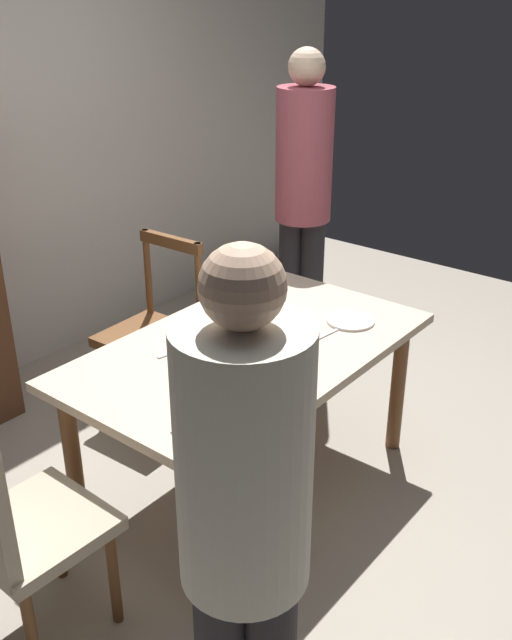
{
  "coord_description": "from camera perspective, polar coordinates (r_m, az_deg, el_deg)",
  "views": [
    {
      "loc": [
        -2.12,
        -1.73,
        2.14
      ],
      "look_at": [
        0.05,
        0.0,
        0.83
      ],
      "focal_mm": 40.58,
      "sensor_mm": 36.0,
      "label": 1
    }
  ],
  "objects": [
    {
      "name": "ground",
      "position": [
        3.47,
        -0.53,
        -12.73
      ],
      "size": [
        6.4,
        6.4,
        0.0
      ],
      "primitive_type": "plane",
      "color": "#9E9384"
    },
    {
      "name": "dining_table",
      "position": [
        3.12,
        -0.57,
        -3.41
      ],
      "size": [
        1.57,
        0.95,
        0.73
      ],
      "color": "beige",
      "rests_on": "ground"
    },
    {
      "name": "birthday_cake",
      "position": [
        3.24,
        0.83,
        0.33
      ],
      "size": [
        0.28,
        0.28,
        0.17
      ],
      "color": "silver",
      "rests_on": "dining_table"
    },
    {
      "name": "plate_near_celebrant",
      "position": [
        2.67,
        -2.87,
        -6.52
      ],
      "size": [
        0.22,
        0.22,
        0.01
      ],
      "primitive_type": "cylinder",
      "color": "white",
      "rests_on": "dining_table"
    },
    {
      "name": "plate_far_side",
      "position": [
        3.15,
        -4.51,
        -1.29
      ],
      "size": [
        0.22,
        0.22,
        0.01
      ],
      "primitive_type": "cylinder",
      "color": "white",
      "rests_on": "dining_table"
    },
    {
      "name": "plate_near_guest",
      "position": [
        3.31,
        7.46,
        -0.03
      ],
      "size": [
        0.22,
        0.22,
        0.01
      ],
      "primitive_type": "cylinder",
      "color": "white",
      "rests_on": "dining_table"
    },
    {
      "name": "fork_near_celebrant",
      "position": [
        2.56,
        -4.99,
        -8.15
      ],
      "size": [
        0.18,
        0.05,
        0.01
      ],
      "primitive_type": "cube",
      "rotation": [
        0.0,
        0.0,
        -0.22
      ],
      "color": "silver",
      "rests_on": "dining_table"
    },
    {
      "name": "fork_far_side",
      "position": [
        3.04,
        -6.31,
        -2.48
      ],
      "size": [
        0.18,
        0.06,
        0.01
      ],
      "primitive_type": "cube",
      "rotation": [
        0.0,
        0.0,
        -0.23
      ],
      "color": "silver",
      "rests_on": "dining_table"
    },
    {
      "name": "fork_near_guest",
      "position": [
        3.19,
        5.87,
        -1.01
      ],
      "size": [
        0.18,
        0.04,
        0.01
      ],
      "primitive_type": "cube",
      "rotation": [
        0.0,
        0.0,
        -0.12
      ],
      "color": "silver",
      "rests_on": "dining_table"
    },
    {
      "name": "chair_spindle_back",
      "position": [
        3.81,
        -8.1,
        -1.12
      ],
      "size": [
        0.46,
        0.46,
        0.95
      ],
      "color": "brown",
      "rests_on": "ground"
    },
    {
      "name": "chair_upholstered",
      "position": [
        2.58,
        -18.85,
        -14.85
      ],
      "size": [
        0.46,
        0.45,
        0.95
      ],
      "color": "tan",
      "rests_on": "ground"
    },
    {
      "name": "person_celebrant",
      "position": [
        1.8,
        -0.91,
        -15.97
      ],
      "size": [
        0.32,
        0.32,
        1.67
      ],
      "color": "#262328",
      "rests_on": "ground"
    },
    {
      "name": "person_guest",
      "position": [
        4.18,
        3.75,
        10.1
      ],
      "size": [
        0.32,
        0.32,
        1.82
      ],
      "color": "#262328",
      "rests_on": "ground"
    }
  ]
}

